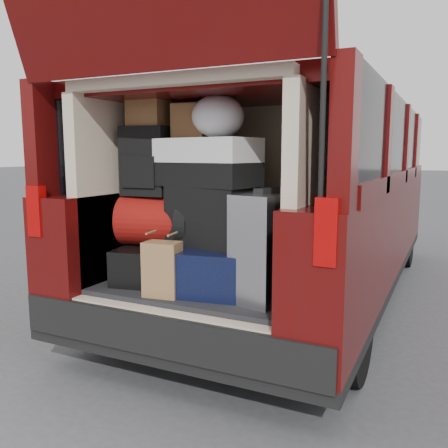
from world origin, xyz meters
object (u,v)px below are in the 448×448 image
Objects in this scene: backpack at (147,161)px; black_soft_case at (211,216)px; red_duffel at (159,221)px; kraft_bag at (162,269)px; silver_roller at (266,247)px; navy_hardshell at (214,267)px; twotone_duffel at (205,162)px; black_hardshell at (156,262)px.

black_soft_case is at bearing -4.31° from backpack.
kraft_bag is at bearing -65.64° from red_duffel.
kraft_bag is 0.64× the size of black_soft_case.
backpack is (-0.84, 0.09, 0.46)m from silver_roller.
navy_hardshell is 1.89× the size of kraft_bag.
silver_roller is at bearing -18.98° from red_duffel.
twotone_duffel is (-0.05, 0.02, 0.32)m from black_soft_case.
red_duffel is at bearing 5.15° from backpack.
backpack is at bearing 178.28° from red_duffel.
twotone_duffel reaches higher than black_soft_case.
black_soft_case is at bearing -10.99° from black_hardshell.
backpack reaches higher than navy_hardshell.
navy_hardshell is at bearing -6.39° from backpack.
twotone_duffel is at bearing 176.30° from silver_roller.
silver_roller is 0.97m from backpack.
kraft_bag is at bearing -98.03° from twotone_duffel.
black_soft_case reaches higher than navy_hardshell.
twotone_duffel is at bearing 141.89° from navy_hardshell.
navy_hardshell is 0.31m from black_soft_case.
black_hardshell is 0.73m from twotone_duffel.
kraft_bag is 0.64× the size of red_duffel.
black_soft_case reaches higher than kraft_bag.
black_hardshell is at bearing 121.60° from kraft_bag.
black_hardshell is at bearing -170.85° from black_soft_case.
navy_hardshell is 0.94× the size of twotone_duffel.
black_hardshell is 0.82m from silver_roller.
black_hardshell is at bearing -3.27° from backpack.
backpack is (-0.29, 0.30, 0.60)m from kraft_bag.
black_hardshell is 0.39m from kraft_bag.
backpack is at bearing 170.19° from black_hardshell.
black_hardshell is 0.93× the size of navy_hardshell.
kraft_bag is (-0.19, -0.28, 0.03)m from navy_hardshell.
twotone_duffel is at bearing -6.95° from black_hardshell.
silver_roller reaches higher than navy_hardshell.
kraft_bag is at bearing -61.73° from black_hardshell.
twotone_duffel reaches higher than silver_roller.
red_duffel is (-0.40, 0.03, 0.25)m from navy_hardshell.
backpack reaches higher than silver_roller.
black_soft_case is at bearing -15.24° from twotone_duffel.
red_duffel is 0.50m from twotone_duffel.
twotone_duffel is at bearing -0.79° from backpack.
black_hardshell is 0.27m from red_duffel.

